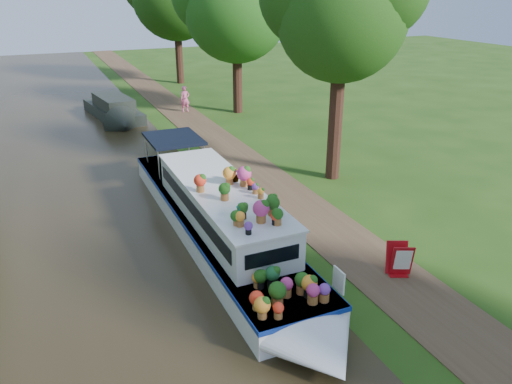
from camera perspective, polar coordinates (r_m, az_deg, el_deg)
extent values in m
plane|color=#204110|center=(16.43, 2.93, -3.63)|extent=(100.00, 100.00, 0.00)
cube|color=black|center=(15.00, -18.22, -7.52)|extent=(10.00, 100.00, 0.02)
cube|color=#483421|center=(16.95, 6.56, -2.84)|extent=(2.20, 100.00, 0.03)
cube|color=white|center=(15.76, -4.96, -3.29)|extent=(2.20, 12.00, 0.75)
cube|color=navy|center=(15.62, -5.00, -2.25)|extent=(2.24, 12.04, 0.12)
cube|color=white|center=(14.69, -4.05, -1.39)|extent=(1.80, 7.00, 1.05)
cube|color=white|center=(14.48, -4.11, 0.62)|extent=(1.90, 7.10, 0.06)
cube|color=black|center=(14.96, -0.78, -0.55)|extent=(0.03, 6.40, 0.38)
cube|color=black|center=(14.41, -7.46, -1.70)|extent=(0.03, 6.40, 0.38)
cube|color=black|center=(19.08, -9.40, 6.06)|extent=(1.90, 2.40, 0.10)
cube|color=white|center=(11.61, 9.44, -9.92)|extent=(0.04, 0.45, 0.55)
imported|color=#1A4913|center=(12.28, -1.81, -2.27)|extent=(0.25, 0.20, 0.42)
imported|color=#1A4913|center=(14.68, -2.37, 1.98)|extent=(0.32, 0.32, 0.42)
cylinder|color=black|center=(19.88, 9.05, 7.82)|extent=(0.56, 0.56, 4.55)
sphere|color=#15380E|center=(19.27, 9.80, 19.25)|extent=(4.80, 4.80, 4.80)
cylinder|color=black|center=(30.74, -2.13, 12.60)|extent=(0.56, 0.56, 3.85)
sphere|color=#1A4913|center=(30.30, -2.25, 20.12)|extent=(6.00, 6.00, 6.00)
cylinder|color=black|center=(40.89, -8.78, 15.11)|extent=(0.56, 0.56, 4.20)
cube|color=black|center=(31.03, -16.00, 8.83)|extent=(2.76, 6.28, 0.61)
cube|color=black|center=(30.39, -15.99, 9.83)|extent=(2.00, 3.72, 0.71)
cube|color=#A50B12|center=(14.18, 15.86, -8.93)|extent=(0.63, 0.59, 0.03)
cube|color=#A50B12|center=(13.88, 16.34, -7.56)|extent=(0.61, 0.44, 0.91)
cube|color=#A50B12|center=(14.03, 15.77, -7.17)|extent=(0.61, 0.44, 0.91)
cube|color=white|center=(13.84, 16.45, -7.47)|extent=(0.46, 0.32, 0.63)
imported|color=#E15CA2|center=(31.27, -8.11, 10.49)|extent=(0.59, 0.40, 1.56)
imported|color=#276A1F|center=(17.05, 1.81, -1.83)|extent=(0.45, 0.41, 0.41)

